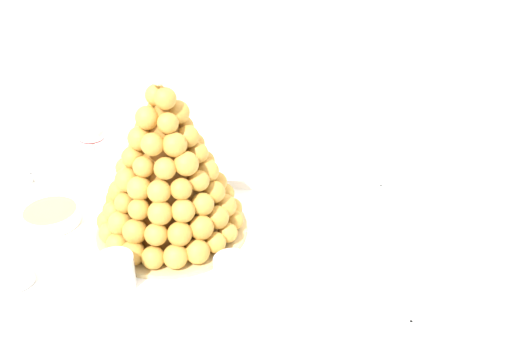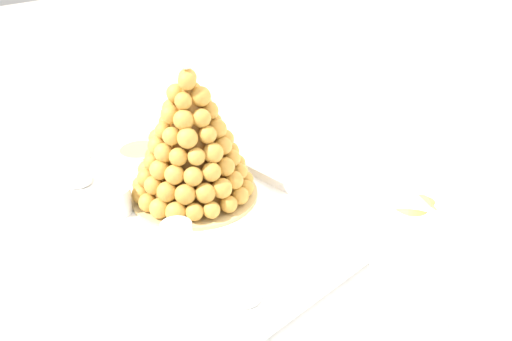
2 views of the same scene
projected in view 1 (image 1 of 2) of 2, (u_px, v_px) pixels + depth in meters
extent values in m
cylinder|color=brown|center=(43.00, 261.00, 1.55)|extent=(0.04, 0.04, 0.73)
cube|color=brown|center=(338.00, 262.00, 0.97)|extent=(1.56, 0.94, 0.02)
cube|color=white|center=(338.00, 256.00, 0.96)|extent=(1.62, 1.00, 0.00)
cube|color=white|center=(324.00, 164.00, 1.45)|extent=(1.62, 0.01, 0.23)
cube|color=white|center=(189.00, 245.00, 0.98)|extent=(0.67, 0.35, 0.01)
cube|color=white|center=(167.00, 316.00, 0.82)|extent=(0.67, 0.01, 0.02)
cube|color=white|center=(203.00, 183.00, 1.12)|extent=(0.67, 0.01, 0.02)
cube|color=white|center=(394.00, 247.00, 0.95)|extent=(0.01, 0.35, 0.02)
cylinder|color=white|center=(188.00, 243.00, 0.97)|extent=(0.32, 0.32, 0.00)
cylinder|color=tan|center=(172.00, 229.00, 1.00)|extent=(0.25, 0.25, 0.01)
cone|color=#AD762F|center=(167.00, 162.00, 0.93)|extent=(0.18, 0.18, 0.25)
sphere|color=gold|center=(233.00, 220.00, 0.98)|extent=(0.03, 0.03, 0.03)
sphere|color=gold|center=(232.00, 208.00, 1.01)|extent=(0.03, 0.03, 0.03)
sphere|color=gold|center=(225.00, 199.00, 1.04)|extent=(0.03, 0.03, 0.03)
sphere|color=gold|center=(212.00, 191.00, 1.06)|extent=(0.03, 0.03, 0.03)
sphere|color=gold|center=(196.00, 187.00, 1.07)|extent=(0.04, 0.04, 0.04)
sphere|color=gold|center=(177.00, 185.00, 1.08)|extent=(0.04, 0.04, 0.04)
sphere|color=gold|center=(159.00, 187.00, 1.07)|extent=(0.04, 0.04, 0.04)
sphere|color=gold|center=(141.00, 192.00, 1.06)|extent=(0.04, 0.04, 0.04)
sphere|color=gold|center=(125.00, 199.00, 1.04)|extent=(0.04, 0.04, 0.04)
sphere|color=gold|center=(114.00, 210.00, 1.01)|extent=(0.04, 0.04, 0.04)
sphere|color=gold|center=(108.00, 221.00, 0.98)|extent=(0.04, 0.04, 0.04)
sphere|color=gold|center=(109.00, 233.00, 0.95)|extent=(0.03, 0.03, 0.03)
sphere|color=gold|center=(118.00, 244.00, 0.93)|extent=(0.04, 0.04, 0.04)
sphere|color=gold|center=(133.00, 253.00, 0.91)|extent=(0.04, 0.04, 0.04)
sphere|color=gold|center=(153.00, 258.00, 0.90)|extent=(0.04, 0.04, 0.04)
sphere|color=gold|center=(176.00, 256.00, 0.90)|extent=(0.04, 0.04, 0.04)
sphere|color=gold|center=(197.00, 251.00, 0.91)|extent=(0.04, 0.04, 0.04)
sphere|color=gold|center=(215.00, 242.00, 0.93)|extent=(0.03, 0.03, 0.03)
sphere|color=gold|center=(228.00, 232.00, 0.95)|extent=(0.03, 0.03, 0.03)
sphere|color=gold|center=(224.00, 194.00, 0.99)|extent=(0.04, 0.04, 0.04)
sphere|color=gold|center=(215.00, 184.00, 1.02)|extent=(0.03, 0.03, 0.03)
sphere|color=gold|center=(200.00, 177.00, 1.04)|extent=(0.04, 0.04, 0.04)
sphere|color=gold|center=(182.00, 175.00, 1.05)|extent=(0.03, 0.03, 0.03)
sphere|color=gold|center=(162.00, 176.00, 1.05)|extent=(0.03, 0.03, 0.03)
sphere|color=gold|center=(143.00, 181.00, 1.03)|extent=(0.04, 0.04, 0.04)
sphere|color=gold|center=(127.00, 187.00, 1.01)|extent=(0.04, 0.04, 0.04)
sphere|color=gold|center=(116.00, 199.00, 0.98)|extent=(0.04, 0.04, 0.04)
sphere|color=gold|center=(114.00, 212.00, 0.95)|extent=(0.03, 0.03, 0.03)
sphere|color=gold|center=(120.00, 223.00, 0.92)|extent=(0.04, 0.04, 0.04)
sphere|color=gold|center=(135.00, 231.00, 0.90)|extent=(0.04, 0.04, 0.04)
sphere|color=gold|center=(156.00, 234.00, 0.89)|extent=(0.04, 0.04, 0.04)
sphere|color=gold|center=(180.00, 234.00, 0.90)|extent=(0.04, 0.04, 0.04)
sphere|color=gold|center=(201.00, 227.00, 0.91)|extent=(0.04, 0.04, 0.04)
sphere|color=gold|center=(217.00, 218.00, 0.94)|extent=(0.04, 0.04, 0.04)
sphere|color=gold|center=(225.00, 206.00, 0.96)|extent=(0.04, 0.04, 0.04)
sphere|color=gold|center=(209.00, 172.00, 1.00)|extent=(0.03, 0.03, 0.03)
sphere|color=gold|center=(195.00, 166.00, 1.02)|extent=(0.04, 0.04, 0.04)
sphere|color=gold|center=(176.00, 162.00, 1.02)|extent=(0.04, 0.04, 0.04)
sphere|color=gold|center=(156.00, 164.00, 1.02)|extent=(0.03, 0.03, 0.03)
sphere|color=gold|center=(138.00, 171.00, 1.00)|extent=(0.03, 0.03, 0.03)
sphere|color=gold|center=(125.00, 180.00, 0.97)|extent=(0.03, 0.03, 0.03)
sphere|color=gold|center=(120.00, 191.00, 0.94)|extent=(0.04, 0.04, 0.04)
sphere|color=gold|center=(125.00, 203.00, 0.92)|extent=(0.03, 0.03, 0.03)
sphere|color=gold|center=(139.00, 209.00, 0.90)|extent=(0.03, 0.03, 0.03)
sphere|color=gold|center=(160.00, 213.00, 0.89)|extent=(0.04, 0.04, 0.04)
sphere|color=gold|center=(183.00, 211.00, 0.90)|extent=(0.04, 0.04, 0.04)
sphere|color=gold|center=(202.00, 204.00, 0.91)|extent=(0.04, 0.04, 0.04)
sphere|color=gold|center=(214.00, 192.00, 0.94)|extent=(0.04, 0.04, 0.04)
sphere|color=gold|center=(216.00, 182.00, 0.97)|extent=(0.04, 0.04, 0.04)
sphere|color=gold|center=(193.00, 154.00, 0.99)|extent=(0.04, 0.04, 0.04)
sphere|color=gold|center=(174.00, 151.00, 1.00)|extent=(0.03, 0.03, 0.03)
sphere|color=gold|center=(155.00, 153.00, 0.99)|extent=(0.04, 0.04, 0.04)
sphere|color=gold|center=(137.00, 158.00, 0.97)|extent=(0.04, 0.04, 0.04)
sphere|color=gold|center=(128.00, 168.00, 0.94)|extent=(0.04, 0.04, 0.04)
sphere|color=gold|center=(128.00, 178.00, 0.92)|extent=(0.04, 0.04, 0.04)
sphere|color=gold|center=(139.00, 188.00, 0.90)|extent=(0.04, 0.04, 0.04)
sphere|color=gold|center=(159.00, 191.00, 0.89)|extent=(0.04, 0.04, 0.04)
sphere|color=gold|center=(181.00, 189.00, 0.89)|extent=(0.03, 0.03, 0.03)
sphere|color=gold|center=(199.00, 181.00, 0.91)|extent=(0.03, 0.03, 0.03)
sphere|color=gold|center=(207.00, 171.00, 0.94)|extent=(0.04, 0.04, 0.04)
sphere|color=gold|center=(205.00, 161.00, 0.97)|extent=(0.03, 0.03, 0.03)
sphere|color=gold|center=(177.00, 138.00, 0.97)|extent=(0.03, 0.03, 0.03)
sphere|color=gold|center=(155.00, 138.00, 0.96)|extent=(0.04, 0.04, 0.04)
sphere|color=gold|center=(138.00, 147.00, 0.94)|extent=(0.03, 0.03, 0.03)
sphere|color=gold|center=(133.00, 157.00, 0.91)|extent=(0.04, 0.04, 0.04)
sphere|color=gold|center=(143.00, 167.00, 0.89)|extent=(0.03, 0.03, 0.03)
sphere|color=gold|center=(165.00, 168.00, 0.88)|extent=(0.03, 0.03, 0.03)
sphere|color=gold|center=(187.00, 162.00, 0.89)|extent=(0.04, 0.04, 0.04)
sphere|color=gold|center=(198.00, 153.00, 0.92)|extent=(0.03, 0.03, 0.03)
sphere|color=gold|center=(194.00, 144.00, 0.95)|extent=(0.04, 0.04, 0.04)
sphere|color=gold|center=(164.00, 123.00, 0.94)|extent=(0.04, 0.04, 0.04)
sphere|color=gold|center=(146.00, 130.00, 0.93)|extent=(0.04, 0.04, 0.04)
sphere|color=gold|center=(140.00, 138.00, 0.90)|extent=(0.04, 0.04, 0.04)
sphere|color=gold|center=(153.00, 144.00, 0.88)|extent=(0.04, 0.04, 0.04)
sphere|color=gold|center=(175.00, 145.00, 0.88)|extent=(0.04, 0.04, 0.04)
sphere|color=gold|center=(188.00, 136.00, 0.91)|extent=(0.04, 0.04, 0.04)
sphere|color=gold|center=(183.00, 126.00, 0.93)|extent=(0.03, 0.03, 0.03)
sphere|color=gold|center=(157.00, 110.00, 0.91)|extent=(0.03, 0.03, 0.03)
sphere|color=gold|center=(147.00, 118.00, 0.88)|extent=(0.04, 0.04, 0.04)
sphere|color=gold|center=(168.00, 123.00, 0.88)|extent=(0.03, 0.03, 0.03)
sphere|color=gold|center=(177.00, 112.00, 0.90)|extent=(0.04, 0.04, 0.04)
sphere|color=gold|center=(156.00, 95.00, 0.88)|extent=(0.03, 0.03, 0.03)
sphere|color=gold|center=(165.00, 99.00, 0.87)|extent=(0.03, 0.03, 0.03)
sphere|color=white|center=(159.00, 74.00, 0.86)|extent=(0.03, 0.03, 0.03)
cylinder|color=silver|center=(12.00, 268.00, 0.88)|extent=(0.06, 0.06, 0.05)
cylinder|color=#F4EAC6|center=(14.00, 275.00, 0.89)|extent=(0.05, 0.05, 0.02)
cylinder|color=white|center=(12.00, 266.00, 0.88)|extent=(0.05, 0.05, 0.01)
sphere|color=brown|center=(13.00, 257.00, 0.88)|extent=(0.02, 0.02, 0.02)
cylinder|color=silver|center=(116.00, 272.00, 0.87)|extent=(0.06, 0.06, 0.05)
cylinder|color=#F4EAC6|center=(117.00, 280.00, 0.88)|extent=(0.05, 0.05, 0.02)
cylinder|color=white|center=(116.00, 270.00, 0.87)|extent=(0.05, 0.05, 0.02)
sphere|color=brown|center=(116.00, 266.00, 0.86)|extent=(0.02, 0.02, 0.02)
cylinder|color=silver|center=(232.00, 272.00, 0.87)|extent=(0.05, 0.05, 0.05)
cylinder|color=#F4EAC6|center=(232.00, 279.00, 0.88)|extent=(0.05, 0.05, 0.02)
cylinder|color=white|center=(232.00, 270.00, 0.87)|extent=(0.05, 0.05, 0.01)
sphere|color=brown|center=(228.00, 268.00, 0.86)|extent=(0.02, 0.02, 0.02)
cylinder|color=silver|center=(347.00, 276.00, 0.86)|extent=(0.06, 0.06, 0.06)
cylinder|color=#F4EAC6|center=(346.00, 285.00, 0.87)|extent=(0.06, 0.06, 0.02)
cylinder|color=white|center=(348.00, 274.00, 0.86)|extent=(0.06, 0.06, 0.02)
sphere|color=brown|center=(343.00, 267.00, 0.85)|extent=(0.02, 0.02, 0.02)
cylinder|color=white|center=(51.00, 216.00, 1.02)|extent=(0.10, 0.10, 0.02)
cylinder|color=#F2CC59|center=(50.00, 211.00, 1.01)|extent=(0.09, 0.09, 0.00)
cylinder|color=white|center=(505.00, 274.00, 0.91)|extent=(0.10, 0.10, 0.01)
cylinder|color=white|center=(511.00, 253.00, 0.89)|extent=(0.02, 0.02, 0.08)
cylinder|color=#E54C47|center=(511.00, 211.00, 0.89)|extent=(0.05, 0.04, 0.05)
cylinder|color=brown|center=(497.00, 221.00, 0.87)|extent=(0.05, 0.05, 0.02)
cylinder|color=#D199D8|center=(501.00, 202.00, 0.87)|extent=(0.06, 0.04, 0.06)
cylinder|color=#9ED860|center=(511.00, 216.00, 0.84)|extent=(0.05, 0.04, 0.05)
cylinder|color=yellow|center=(512.00, 160.00, 0.82)|extent=(0.06, 0.05, 0.06)
cylinder|color=silver|center=(98.00, 176.00, 1.17)|extent=(0.06, 0.06, 0.00)
cylinder|color=silver|center=(95.00, 158.00, 1.15)|extent=(0.01, 0.01, 0.08)
sphere|color=silver|center=(90.00, 127.00, 1.11)|extent=(0.07, 0.07, 0.07)
cylinder|color=maroon|center=(91.00, 131.00, 1.12)|extent=(0.05, 0.05, 0.03)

